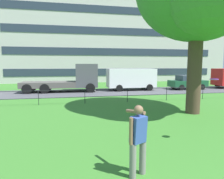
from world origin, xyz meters
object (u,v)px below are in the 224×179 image
object	(u,v)px
flatbed_truck_right	(72,79)
panel_van_far_left	(131,78)
frisbee	(214,79)
car_dark_green_center	(187,82)
person_thrower	(138,138)
apartment_building_background	(106,37)

from	to	relation	value
flatbed_truck_right	panel_van_far_left	xyz separation A→B (m)	(6.18, -0.03, 0.05)
frisbee	flatbed_truck_right	xyz separation A→B (m)	(-4.45, 14.82, -0.94)
frisbee	car_dark_green_center	distance (m)	16.47
person_thrower	car_dark_green_center	distance (m)	19.19
car_dark_green_center	frisbee	bearing A→B (deg)	-119.16
frisbee	apartment_building_background	size ratio (longest dim) A/B	0.01
frisbee	flatbed_truck_right	world-z (taller)	flatbed_truck_right
panel_van_far_left	apartment_building_background	bearing A→B (deg)	88.15
frisbee	panel_van_far_left	size ratio (longest dim) A/B	0.08
flatbed_truck_right	person_thrower	bearing A→B (deg)	-84.96
car_dark_green_center	panel_van_far_left	bearing A→B (deg)	175.85
panel_van_far_left	apartment_building_background	distance (m)	19.57
frisbee	flatbed_truck_right	size ratio (longest dim) A/B	0.05
frisbee	panel_van_far_left	world-z (taller)	panel_van_far_left
car_dark_green_center	apartment_building_background	size ratio (longest dim) A/B	0.10
apartment_building_background	car_dark_green_center	bearing A→B (deg)	-73.23
panel_van_far_left	apartment_building_background	xyz separation A→B (m)	(0.59, 18.38, 6.70)
person_thrower	frisbee	xyz separation A→B (m)	(3.02, 1.38, 1.24)
flatbed_truck_right	car_dark_green_center	world-z (taller)	flatbed_truck_right
frisbee	car_dark_green_center	size ratio (longest dim) A/B	0.09
person_thrower	apartment_building_background	bearing A→B (deg)	81.21
person_thrower	car_dark_green_center	bearing A→B (deg)	54.97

